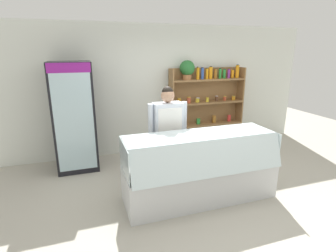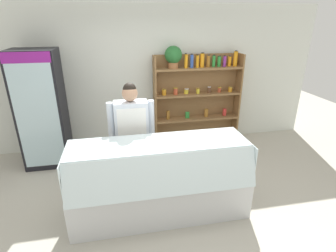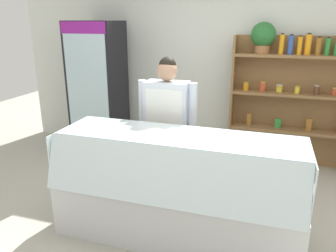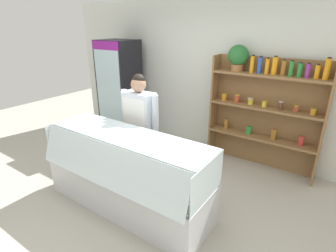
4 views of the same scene
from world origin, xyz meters
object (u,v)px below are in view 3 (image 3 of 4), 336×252
(shelving_unit, at_px, (291,86))
(shop_clerk, at_px, (167,119))
(drinks_fridge, at_px, (98,90))
(deli_display_case, at_px, (176,205))

(shelving_unit, height_order, shop_clerk, shelving_unit)
(drinks_fridge, xyz_separation_m, shelving_unit, (2.74, 0.33, 0.16))
(deli_display_case, bearing_deg, shelving_unit, 63.41)
(drinks_fridge, bearing_deg, shop_clerk, -36.91)
(shelving_unit, distance_m, shop_clerk, 1.93)
(deli_display_case, bearing_deg, shop_clerk, 115.11)
(deli_display_case, distance_m, shop_clerk, 0.95)
(shelving_unit, height_order, deli_display_case, shelving_unit)
(deli_display_case, relative_size, shop_clerk, 1.38)
(shelving_unit, relative_size, deli_display_case, 0.88)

